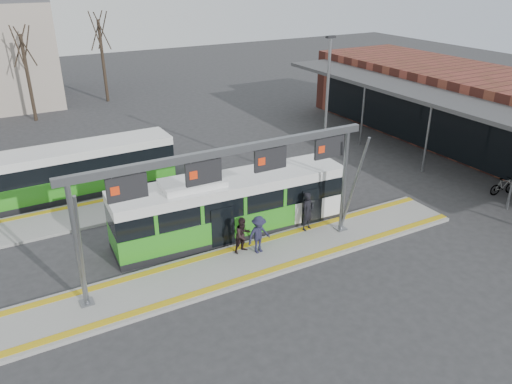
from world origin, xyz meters
The scene contains 16 objects.
ground centered at (0.00, 0.00, 0.00)m, with size 120.00×120.00×0.00m, color #2D2D30.
platform_main centered at (0.00, 0.00, 0.07)m, with size 22.00×3.00×0.15m, color gray.
platform_second centered at (-4.00, 8.00, 0.07)m, with size 20.00×3.00×0.15m, color gray.
tactile_main centered at (0.00, 0.00, 0.16)m, with size 22.00×2.65×0.02m.
tactile_second centered at (-4.00, 9.15, 0.16)m, with size 20.00×0.35×0.02m.
gantry centered at (-0.35, 0.25, 4.30)m, with size 13.00×1.68×5.20m.
station_building centered at (21.83, 4.00, 2.53)m, with size 11.50×32.00×5.00m.
hero_bus centered at (0.86, 2.83, 1.42)m, with size 11.35×2.97×3.09m.
bg_bus_green centered at (-4.80, 11.14, 1.36)m, with size 11.10×2.59×2.76m.
passenger_a centered at (4.07, 1.07, 1.11)m, with size 0.70×0.46×1.92m, color black.
passenger_b centered at (0.41, 0.75, 0.99)m, with size 0.81×0.63×1.67m, color black.
passenger_c centered at (1.00, 0.38, 1.03)m, with size 1.14×0.65×1.76m, color #1F1F38.
bicycle_d centered at (16.17, -0.66, 0.50)m, with size 0.47×1.68×1.01m, color gray.
tree_left centered at (-4.89, 27.79, 5.94)m, with size 1.40×1.40×7.83m.
tree_mid centered at (1.95, 31.35, 6.35)m, with size 1.40×1.40×8.37m.
lamp_east centered at (7.88, 5.10, 4.49)m, with size 0.50×0.25×8.50m.
Camera 1 is at (-8.38, -16.28, 11.83)m, focal length 35.00 mm.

